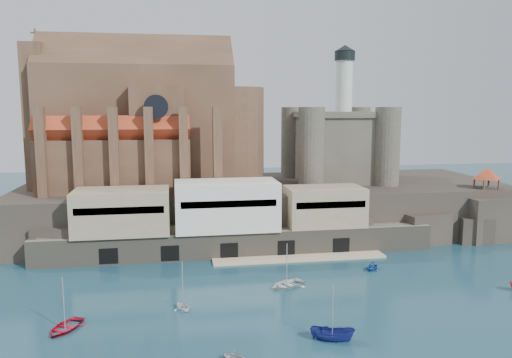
{
  "coord_description": "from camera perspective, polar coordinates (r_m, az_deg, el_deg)",
  "views": [
    {
      "loc": [
        -18.94,
        -62.91,
        25.75
      ],
      "look_at": [
        -3.31,
        32.0,
        12.07
      ],
      "focal_mm": 35.0,
      "sensor_mm": 36.0,
      "label": 1
    }
  ],
  "objects": [
    {
      "name": "pavilion",
      "position": [
        108.57,
        24.88,
        0.45
      ],
      "size": [
        6.4,
        6.4,
        5.4
      ],
      "color": "#4E3424",
      "rests_on": "rock_outcrop"
    },
    {
      "name": "boat_7",
      "position": [
        83.57,
        13.12,
        -10.07
      ],
      "size": [
        3.15,
        3.31,
        3.31
      ],
      "primitive_type": "imported",
      "rotation": [
        0.0,
        0.0,
        5.39
      ],
      "color": "#17499D",
      "rests_on": "ground"
    },
    {
      "name": "boat_2",
      "position": [
        59.25,
        8.7,
        -17.76
      ],
      "size": [
        2.48,
        2.45,
        5.01
      ],
      "primitive_type": "imported",
      "rotation": [
        0.0,
        0.0,
        1.21
      ],
      "color": "navy",
      "rests_on": "ground"
    },
    {
      "name": "castle_keep",
      "position": [
        109.97,
        9.26,
        4.11
      ],
      "size": [
        21.2,
        21.2,
        29.3
      ],
      "color": "#494539",
      "rests_on": "promontory"
    },
    {
      "name": "church",
      "position": [
        104.95,
        -12.25,
        5.94
      ],
      "size": [
        47.0,
        25.93,
        30.51
      ],
      "color": "#4E3424",
      "rests_on": "promontory"
    },
    {
      "name": "rock_outcrop",
      "position": [
        109.83,
        24.66,
        -4.07
      ],
      "size": [
        14.5,
        10.5,
        8.7
      ],
      "color": "black",
      "rests_on": "ground"
    },
    {
      "name": "boat_0",
      "position": [
        65.14,
        -20.97,
        -15.75
      ],
      "size": [
        4.07,
        2.65,
        5.52
      ],
      "primitive_type": "imported",
      "rotation": [
        0.0,
        0.0,
        5.87
      ],
      "color": "red",
      "rests_on": "ground"
    },
    {
      "name": "boat_6",
      "position": [
        74.53,
        3.52,
        -12.13
      ],
      "size": [
        3.08,
        4.19,
        5.78
      ],
      "primitive_type": "imported",
      "rotation": [
        0.0,
        0.0,
        5.23
      ],
      "color": "white",
      "rests_on": "ground"
    },
    {
      "name": "quay",
      "position": [
        88.64,
        -3.47,
        -4.75
      ],
      "size": [
        70.0,
        12.0,
        13.05
      ],
      "color": "#6E6958",
      "rests_on": "ground"
    },
    {
      "name": "promontory",
      "position": [
        106.05,
        1.02,
        -3.23
      ],
      "size": [
        100.0,
        36.0,
        10.0
      ],
      "color": "black",
      "rests_on": "ground"
    },
    {
      "name": "ground",
      "position": [
        70.57,
        7.08,
        -13.37
      ],
      "size": [
        300.0,
        300.0,
        0.0
      ],
      "primitive_type": "plane",
      "color": "#173C4D",
      "rests_on": "ground"
    },
    {
      "name": "boat_4",
      "position": [
        67.16,
        -8.34,
        -14.54
      ],
      "size": [
        3.17,
        2.69,
        3.15
      ],
      "primitive_type": "imported",
      "rotation": [
        0.0,
        0.0,
        3.6
      ],
      "color": "white",
      "rests_on": "ground"
    }
  ]
}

